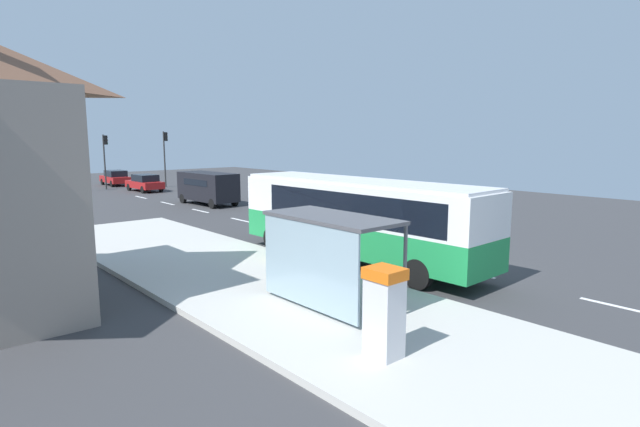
{
  "coord_description": "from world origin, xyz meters",
  "views": [
    {
      "loc": [
        -15.21,
        -10.61,
        4.8
      ],
      "look_at": [
        -1.0,
        5.61,
        1.5
      ],
      "focal_mm": 28.03,
      "sensor_mm": 36.0,
      "label": 1
    }
  ],
  "objects_px": {
    "bus": "(357,215)",
    "traffic_light_far_side": "(67,157)",
    "recycling_bin_green": "(301,254)",
    "recycling_bin_orange": "(313,257)",
    "white_van": "(208,186)",
    "traffic_light_median": "(105,153)",
    "bus_shelter": "(323,238)",
    "sedan_near": "(115,178)",
    "ticket_machine": "(384,312)",
    "traffic_light_near_side": "(165,150)",
    "recycling_bin_blue": "(289,250)",
    "sedan_far": "(145,183)",
    "recycling_bin_yellow": "(277,247)"
  },
  "relations": [
    {
      "from": "sedan_near",
      "to": "traffic_light_far_side",
      "type": "distance_m",
      "value": 7.12
    },
    {
      "from": "traffic_light_median",
      "to": "recycling_bin_blue",
      "type": "bearing_deg",
      "value": -97.79
    },
    {
      "from": "traffic_light_far_side",
      "to": "recycling_bin_blue",
      "type": "bearing_deg",
      "value": -91.93
    },
    {
      "from": "recycling_bin_blue",
      "to": "bus_shelter",
      "type": "xyz_separation_m",
      "value": [
        -2.21,
        -4.42,
        1.44
      ]
    },
    {
      "from": "sedan_near",
      "to": "bus_shelter",
      "type": "height_order",
      "value": "bus_shelter"
    },
    {
      "from": "traffic_light_median",
      "to": "traffic_light_far_side",
      "type": "bearing_deg",
      "value": -167.11
    },
    {
      "from": "sedan_near",
      "to": "traffic_light_near_side",
      "type": "height_order",
      "value": "traffic_light_near_side"
    },
    {
      "from": "sedan_far",
      "to": "recycling_bin_blue",
      "type": "bearing_deg",
      "value": -102.45
    },
    {
      "from": "bus_shelter",
      "to": "bus",
      "type": "bearing_deg",
      "value": 35.28
    },
    {
      "from": "traffic_light_median",
      "to": "bus_shelter",
      "type": "distance_m",
      "value": 38.67
    },
    {
      "from": "recycling_bin_orange",
      "to": "white_van",
      "type": "bearing_deg",
      "value": 71.53
    },
    {
      "from": "white_van",
      "to": "recycling_bin_yellow",
      "type": "height_order",
      "value": "white_van"
    },
    {
      "from": "recycling_bin_blue",
      "to": "sedan_near",
      "type": "bearing_deg",
      "value": 80.0
    },
    {
      "from": "sedan_near",
      "to": "recycling_bin_yellow",
      "type": "bearing_deg",
      "value": -100.19
    },
    {
      "from": "traffic_light_median",
      "to": "traffic_light_near_side",
      "type": "bearing_deg",
      "value": -17.43
    },
    {
      "from": "recycling_bin_blue",
      "to": "recycling_bin_yellow",
      "type": "height_order",
      "value": "same"
    },
    {
      "from": "bus",
      "to": "recycling_bin_green",
      "type": "height_order",
      "value": "bus"
    },
    {
      "from": "sedan_far",
      "to": "traffic_light_far_side",
      "type": "xyz_separation_m",
      "value": [
        -5.4,
        3.38,
        2.3
      ]
    },
    {
      "from": "recycling_bin_green",
      "to": "white_van",
      "type": "bearing_deg",
      "value": 70.88
    },
    {
      "from": "sedan_far",
      "to": "bus",
      "type": "bearing_deg",
      "value": -97.49
    },
    {
      "from": "white_van",
      "to": "sedan_far",
      "type": "xyz_separation_m",
      "value": [
        0.1,
        11.69,
        -0.55
      ]
    },
    {
      "from": "sedan_near",
      "to": "traffic_light_median",
      "type": "relative_size",
      "value": 0.88
    },
    {
      "from": "recycling_bin_orange",
      "to": "traffic_light_far_side",
      "type": "relative_size",
      "value": 0.21
    },
    {
      "from": "white_van",
      "to": "recycling_bin_yellow",
      "type": "xyz_separation_m",
      "value": [
        -6.4,
        -17.06,
        -0.69
      ]
    },
    {
      "from": "sedan_near",
      "to": "recycling_bin_green",
      "type": "distance_m",
      "value": 38.12
    },
    {
      "from": "recycling_bin_blue",
      "to": "recycling_bin_orange",
      "type": "bearing_deg",
      "value": -90.0
    },
    {
      "from": "recycling_bin_blue",
      "to": "recycling_bin_yellow",
      "type": "xyz_separation_m",
      "value": [
        0.0,
        0.7,
        0.0
      ]
    },
    {
      "from": "bus_shelter",
      "to": "recycling_bin_green",
      "type": "bearing_deg",
      "value": 59.22
    },
    {
      "from": "ticket_machine",
      "to": "traffic_light_far_side",
      "type": "xyz_separation_m",
      "value": [
        4.47,
        40.48,
        1.92
      ]
    },
    {
      "from": "bus",
      "to": "traffic_light_median",
      "type": "relative_size",
      "value": 2.19
    },
    {
      "from": "bus_shelter",
      "to": "ticket_machine",
      "type": "bearing_deg",
      "value": -109.54
    },
    {
      "from": "recycling_bin_orange",
      "to": "traffic_light_median",
      "type": "relative_size",
      "value": 0.19
    },
    {
      "from": "bus",
      "to": "bus_shelter",
      "type": "relative_size",
      "value": 2.77
    },
    {
      "from": "bus",
      "to": "bus_shelter",
      "type": "height_order",
      "value": "bus"
    },
    {
      "from": "bus",
      "to": "traffic_light_far_side",
      "type": "bearing_deg",
      "value": 92.34
    },
    {
      "from": "white_van",
      "to": "traffic_light_near_side",
      "type": "xyz_separation_m",
      "value": [
        3.3,
        14.27,
        2.2
      ]
    },
    {
      "from": "white_van",
      "to": "traffic_light_far_side",
      "type": "bearing_deg",
      "value": 109.37
    },
    {
      "from": "traffic_light_far_side",
      "to": "sedan_far",
      "type": "bearing_deg",
      "value": -32.06
    },
    {
      "from": "white_van",
      "to": "recycling_bin_blue",
      "type": "distance_m",
      "value": 18.89
    },
    {
      "from": "recycling_bin_yellow",
      "to": "traffic_light_far_side",
      "type": "bearing_deg",
      "value": 88.03
    },
    {
      "from": "bus",
      "to": "recycling_bin_blue",
      "type": "height_order",
      "value": "bus"
    },
    {
      "from": "traffic_light_far_side",
      "to": "traffic_light_median",
      "type": "relative_size",
      "value": 0.91
    },
    {
      "from": "recycling_bin_green",
      "to": "traffic_light_far_side",
      "type": "bearing_deg",
      "value": 88.11
    },
    {
      "from": "sedan_near",
      "to": "traffic_light_median",
      "type": "xyz_separation_m",
      "value": [
        -1.9,
        -3.24,
        2.56
      ]
    },
    {
      "from": "white_van",
      "to": "traffic_light_near_side",
      "type": "bearing_deg",
      "value": 76.99
    },
    {
      "from": "recycling_bin_yellow",
      "to": "bus_shelter",
      "type": "bearing_deg",
      "value": -113.39
    },
    {
      "from": "sedan_far",
      "to": "traffic_light_median",
      "type": "distance_m",
      "value": 5.26
    },
    {
      "from": "traffic_light_near_side",
      "to": "white_van",
      "type": "bearing_deg",
      "value": -103.01
    },
    {
      "from": "white_van",
      "to": "bus_shelter",
      "type": "relative_size",
      "value": 1.32
    },
    {
      "from": "sedan_near",
      "to": "bus_shelter",
      "type": "bearing_deg",
      "value": -101.92
    }
  ]
}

